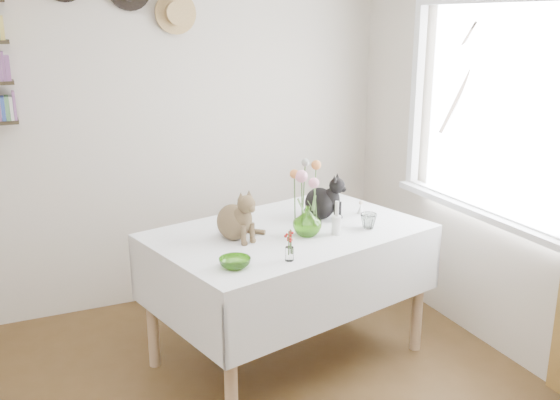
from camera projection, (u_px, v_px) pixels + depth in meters
name	position (u px, v px, depth m)	size (l,w,h in m)	color
room	(224.00, 236.00, 2.28)	(4.08, 4.58, 2.58)	brown
window	(491.00, 127.00, 3.71)	(0.12, 1.52, 1.32)	white
dining_table	(289.00, 262.00, 3.69)	(1.74, 1.34, 0.83)	white
tabby_cat	(233.00, 213.00, 3.45)	(0.20, 0.25, 0.30)	olive
black_cat	(320.00, 195.00, 3.81)	(0.19, 0.25, 0.29)	black
flower_vase	(307.00, 221.00, 3.51)	(0.17, 0.17, 0.17)	#77C13B
green_bowl	(235.00, 263.00, 3.07)	(0.16, 0.16, 0.05)	#77C13B
drinking_glass	(368.00, 221.00, 3.64)	(0.10, 0.10, 0.09)	white
candlestick	(337.00, 223.00, 3.54)	(0.05, 0.05, 0.20)	white
berry_jar	(289.00, 246.00, 3.15)	(0.04, 0.04, 0.18)	white
porcelain_figurine	(361.00, 208.00, 3.92)	(0.04, 0.04, 0.09)	white
flower_bouquet	(307.00, 176.00, 3.46)	(0.17, 0.12, 0.39)	#4C7233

